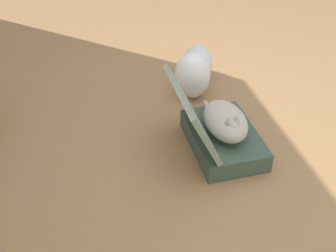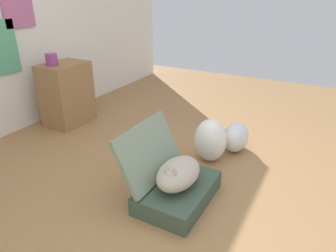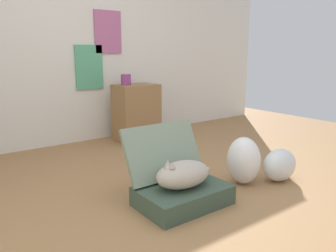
{
  "view_description": "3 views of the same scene",
  "coord_description": "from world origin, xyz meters",
  "px_view_note": "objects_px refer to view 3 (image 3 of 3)",
  "views": [
    {
      "loc": [
        -2.1,
        0.99,
        1.98
      ],
      "look_at": [
        -0.12,
        0.46,
        0.37
      ],
      "focal_mm": 44.68,
      "sensor_mm": 36.0,
      "label": 1
    },
    {
      "loc": [
        -1.7,
        -0.83,
        1.46
      ],
      "look_at": [
        0.18,
        0.21,
        0.51
      ],
      "focal_mm": 32.7,
      "sensor_mm": 36.0,
      "label": 2
    },
    {
      "loc": [
        -1.45,
        -1.75,
        1.11
      ],
      "look_at": [
        0.2,
        0.48,
        0.49
      ],
      "focal_mm": 35.63,
      "sensor_mm": 36.0,
      "label": 3
    }
  ],
  "objects_px": {
    "suitcase_base": "(183,195)",
    "cat": "(183,174)",
    "plastic_bag_white": "(243,160)",
    "vase_tall": "(126,80)",
    "plastic_bag_clear": "(279,165)",
    "side_table": "(136,112)"
  },
  "relations": [
    {
      "from": "plastic_bag_clear",
      "to": "side_table",
      "type": "height_order",
      "value": "side_table"
    },
    {
      "from": "plastic_bag_clear",
      "to": "side_table",
      "type": "bearing_deg",
      "value": 97.93
    },
    {
      "from": "cat",
      "to": "vase_tall",
      "type": "bearing_deg",
      "value": 72.48
    },
    {
      "from": "plastic_bag_white",
      "to": "side_table",
      "type": "bearing_deg",
      "value": 89.08
    },
    {
      "from": "suitcase_base",
      "to": "plastic_bag_white",
      "type": "distance_m",
      "value": 0.69
    },
    {
      "from": "plastic_bag_clear",
      "to": "side_table",
      "type": "relative_size",
      "value": 0.47
    },
    {
      "from": "plastic_bag_white",
      "to": "vase_tall",
      "type": "xyz_separation_m",
      "value": [
        -0.1,
        1.82,
        0.58
      ]
    },
    {
      "from": "suitcase_base",
      "to": "plastic_bag_clear",
      "type": "relative_size",
      "value": 1.95
    },
    {
      "from": "plastic_bag_white",
      "to": "vase_tall",
      "type": "distance_m",
      "value": 1.91
    },
    {
      "from": "side_table",
      "to": "cat",
      "type": "bearing_deg",
      "value": -111.3
    },
    {
      "from": "suitcase_base",
      "to": "plastic_bag_white",
      "type": "relative_size",
      "value": 1.61
    },
    {
      "from": "suitcase_base",
      "to": "cat",
      "type": "xyz_separation_m",
      "value": [
        -0.01,
        0.0,
        0.17
      ]
    },
    {
      "from": "plastic_bag_clear",
      "to": "suitcase_base",
      "type": "bearing_deg",
      "value": 172.43
    },
    {
      "from": "side_table",
      "to": "vase_tall",
      "type": "height_order",
      "value": "vase_tall"
    },
    {
      "from": "cat",
      "to": "plastic_bag_clear",
      "type": "bearing_deg",
      "value": -7.55
    },
    {
      "from": "suitcase_base",
      "to": "cat",
      "type": "relative_size",
      "value": 1.26
    },
    {
      "from": "cat",
      "to": "vase_tall",
      "type": "xyz_separation_m",
      "value": [
        0.58,
        1.84,
        0.54
      ]
    },
    {
      "from": "side_table",
      "to": "suitcase_base",
      "type": "bearing_deg",
      "value": -111.16
    },
    {
      "from": "cat",
      "to": "plastic_bag_white",
      "type": "relative_size",
      "value": 1.27
    },
    {
      "from": "cat",
      "to": "side_table",
      "type": "bearing_deg",
      "value": 68.7
    },
    {
      "from": "side_table",
      "to": "vase_tall",
      "type": "distance_m",
      "value": 0.44
    },
    {
      "from": "suitcase_base",
      "to": "plastic_bag_clear",
      "type": "height_order",
      "value": "plastic_bag_clear"
    }
  ]
}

